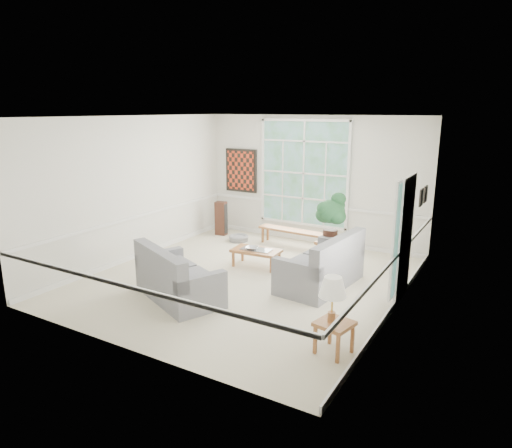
{
  "coord_description": "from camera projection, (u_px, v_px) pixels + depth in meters",
  "views": [
    {
      "loc": [
        4.24,
        -6.9,
        3.13
      ],
      "look_at": [
        0.1,
        0.2,
        1.05
      ],
      "focal_mm": 32.0,
      "sensor_mm": 36.0,
      "label": 1
    }
  ],
  "objects": [
    {
      "name": "houseplant",
      "position": [
        331.0,
        217.0,
        9.04
      ],
      "size": [
        0.67,
        0.67,
        1.02
      ],
      "primitive_type": null,
      "rotation": [
        0.0,
        0.0,
        0.14
      ],
      "color": "#21522C",
      "rests_on": "end_table"
    },
    {
      "name": "table_lamp",
      "position": [
        332.0,
        300.0,
        5.83
      ],
      "size": [
        0.42,
        0.42,
        0.62
      ],
      "primitive_type": null,
      "rotation": [
        0.0,
        0.0,
        -0.18
      ],
      "color": "white",
      "rests_on": "side_table"
    },
    {
      "name": "wall_back",
      "position": [
        312.0,
        180.0,
        10.76
      ],
      "size": [
        5.5,
        0.02,
        3.0
      ],
      "primitive_type": "cube",
      "color": "silver",
      "rests_on": "ground"
    },
    {
      "name": "loveseat_right",
      "position": [
        320.0,
        260.0,
        8.21
      ],
      "size": [
        1.11,
        1.87,
        0.97
      ],
      "primitive_type": "cube",
      "rotation": [
        0.0,
        0.0,
        -0.11
      ],
      "color": "slate",
      "rests_on": "floor"
    },
    {
      "name": "wall_right",
      "position": [
        400.0,
        220.0,
        6.91
      ],
      "size": [
        0.02,
        6.0,
        3.0
      ],
      "primitive_type": "cube",
      "color": "silver",
      "rests_on": "ground"
    },
    {
      "name": "pet_bed",
      "position": [
        239.0,
        238.0,
        11.12
      ],
      "size": [
        0.51,
        0.51,
        0.14
      ],
      "primitive_type": "cylinder",
      "rotation": [
        0.0,
        0.0,
        -0.08
      ],
      "color": "slate",
      "rests_on": "floor"
    },
    {
      "name": "wall_front",
      "position": [
        121.0,
        242.0,
        5.74
      ],
      "size": [
        5.5,
        0.02,
        3.0
      ],
      "primitive_type": "cube",
      "color": "silver",
      "rests_on": "ground"
    },
    {
      "name": "end_table",
      "position": [
        332.0,
        254.0,
        9.23
      ],
      "size": [
        0.66,
        0.66,
        0.54
      ],
      "primitive_type": "cube",
      "rotation": [
        0.0,
        0.0,
        -0.28
      ],
      "color": "#965B30",
      "rests_on": "floor"
    },
    {
      "name": "coffee_table",
      "position": [
        256.0,
        258.0,
        9.28
      ],
      "size": [
        1.01,
        0.6,
        0.36
      ],
      "primitive_type": "cube",
      "rotation": [
        0.0,
        0.0,
        0.07
      ],
      "color": "#965B30",
      "rests_on": "floor"
    },
    {
      "name": "ceiling",
      "position": [
        245.0,
        117.0,
        7.88
      ],
      "size": [
        5.5,
        6.0,
        0.02
      ],
      "primitive_type": "cube",
      "color": "white",
      "rests_on": "ground"
    },
    {
      "name": "side_table",
      "position": [
        334.0,
        337.0,
        5.97
      ],
      "size": [
        0.52,
        0.52,
        0.44
      ],
      "primitive_type": "cube",
      "rotation": [
        0.0,
        0.0,
        -0.21
      ],
      "color": "#965B30",
      "rests_on": "floor"
    },
    {
      "name": "wall_left",
      "position": [
        134.0,
        189.0,
        9.59
      ],
      "size": [
        0.02,
        6.0,
        3.0
      ],
      "primitive_type": "cube",
      "color": "silver",
      "rests_on": "ground"
    },
    {
      "name": "wall_frame_far",
      "position": [
        425.0,
        194.0,
        8.72
      ],
      "size": [
        0.04,
        0.26,
        0.32
      ],
      "primitive_type": "cube",
      "color": "black",
      "rests_on": "wall_right"
    },
    {
      "name": "door_sidelight",
      "position": [
        395.0,
        242.0,
        6.99
      ],
      "size": [
        0.08,
        0.26,
        1.9
      ],
      "primitive_type": "cube",
      "color": "white",
      "rests_on": "wall_right"
    },
    {
      "name": "window_back",
      "position": [
        304.0,
        173.0,
        10.79
      ],
      "size": [
        2.3,
        0.08,
        2.4
      ],
      "primitive_type": "cube",
      "color": "white",
      "rests_on": "wall_back"
    },
    {
      "name": "floor",
      "position": [
        246.0,
        280.0,
        8.62
      ],
      "size": [
        5.5,
        6.0,
        0.01
      ],
      "primitive_type": "cube",
      "color": "beige",
      "rests_on": "ground"
    },
    {
      "name": "entry_door",
      "position": [
        404.0,
        238.0,
        7.54
      ],
      "size": [
        0.08,
        0.9,
        2.1
      ],
      "primitive_type": "cube",
      "color": "white",
      "rests_on": "floor"
    },
    {
      "name": "pewter_bowl",
      "position": [
        252.0,
        248.0,
        9.21
      ],
      "size": [
        0.36,
        0.36,
        0.08
      ],
      "primitive_type": "imported",
      "rotation": [
        0.0,
        0.0,
        0.18
      ],
      "color": "#97989C",
      "rests_on": "coffee_table"
    },
    {
      "name": "wall_art",
      "position": [
        241.0,
        171.0,
        11.65
      ],
      "size": [
        0.9,
        0.06,
        1.1
      ],
      "primitive_type": "cube",
      "color": "maroon",
      "rests_on": "wall_back"
    },
    {
      "name": "loveseat_front",
      "position": [
        179.0,
        272.0,
        7.67
      ],
      "size": [
        1.9,
        1.49,
        0.92
      ],
      "primitive_type": "cube",
      "rotation": [
        0.0,
        0.0,
        -0.42
      ],
      "color": "slate",
      "rests_on": "floor"
    },
    {
      "name": "wall_frame_near",
      "position": [
        421.0,
        197.0,
        8.38
      ],
      "size": [
        0.04,
        0.26,
        0.32
      ],
      "primitive_type": "cube",
      "color": "black",
      "rests_on": "wall_right"
    },
    {
      "name": "cat",
      "position": [
        331.0,
        246.0,
        8.74
      ],
      "size": [
        0.46,
        0.4,
        0.18
      ],
      "primitive_type": "ellipsoid",
      "rotation": [
        0.0,
        0.0,
        -0.41
      ],
      "color": "black",
      "rests_on": "loveseat_right"
    },
    {
      "name": "window_bench",
      "position": [
        293.0,
        238.0,
        10.66
      ],
      "size": [
        1.71,
        0.43,
        0.4
      ],
      "primitive_type": "cube",
      "rotation": [
        0.0,
        0.0,
        -0.06
      ],
      "color": "#965B30",
      "rests_on": "floor"
    },
    {
      "name": "floor_speaker",
      "position": [
        221.0,
        218.0,
        11.59
      ],
      "size": [
        0.29,
        0.24,
        0.86
      ],
      "primitive_type": "cube",
      "rotation": [
        0.0,
        0.0,
        0.13
      ],
      "color": "#402117",
      "rests_on": "floor"
    }
  ]
}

